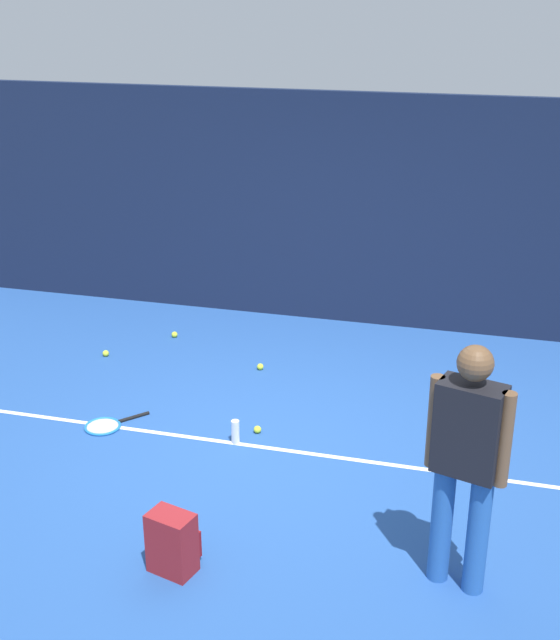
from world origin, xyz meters
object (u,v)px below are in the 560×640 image
(tennis_racket, at_px, (106,425))
(tennis_ball_far_left, at_px, (260,367))
(tennis_ball_by_fence, at_px, (257,429))
(water_bottle, at_px, (235,432))
(backpack, at_px, (173,543))
(tennis_ball_mid_court, at_px, (106,353))
(tennis_ball_near_player, at_px, (175,335))
(tennis_player, at_px, (467,455))

(tennis_racket, bearing_deg, tennis_ball_far_left, -172.87)
(tennis_ball_by_fence, distance_m, water_bottle, 0.26)
(backpack, distance_m, tennis_ball_mid_court, 3.63)
(tennis_racket, height_order, water_bottle, water_bottle)
(tennis_ball_near_player, bearing_deg, water_bottle, -56.15)
(tennis_ball_by_fence, height_order, water_bottle, water_bottle)
(water_bottle, bearing_deg, backpack, -86.34)
(tennis_racket, height_order, backpack, backpack)
(tennis_ball_mid_court, bearing_deg, tennis_racket, -64.30)
(backpack, height_order, tennis_ball_mid_court, backpack)
(backpack, height_order, tennis_ball_by_fence, backpack)
(tennis_ball_by_fence, bearing_deg, tennis_ball_near_player, 129.48)
(backpack, distance_m, tennis_ball_by_fence, 1.91)
(tennis_player, xyz_separation_m, tennis_racket, (-3.14, 1.32, -0.95))
(backpack, xyz_separation_m, tennis_ball_mid_court, (-1.97, 3.04, -0.18))
(tennis_ball_far_left, bearing_deg, tennis_ball_near_player, 154.07)
(tennis_ball_mid_court, bearing_deg, backpack, -57.01)
(tennis_ball_near_player, xyz_separation_m, tennis_ball_by_fence, (1.49, -1.80, 0.00))
(tennis_racket, xyz_separation_m, tennis_ball_far_left, (1.00, 1.48, 0.02))
(tennis_player, height_order, water_bottle, tennis_player)
(tennis_racket, relative_size, backpack, 1.31)
(tennis_ball_far_left, distance_m, water_bottle, 1.47)
(tennis_player, distance_m, tennis_ball_far_left, 3.65)
(tennis_ball_near_player, bearing_deg, tennis_ball_by_fence, -50.52)
(tennis_ball_near_player, relative_size, water_bottle, 0.31)
(tennis_player, xyz_separation_m, tennis_ball_mid_court, (-3.80, 2.70, -0.93))
(backpack, distance_m, tennis_ball_near_player, 3.98)
(tennis_ball_by_fence, relative_size, tennis_ball_far_left, 1.00)
(tennis_player, relative_size, tennis_ball_far_left, 25.76)
(tennis_ball_near_player, xyz_separation_m, water_bottle, (1.35, -2.02, 0.07))
(tennis_racket, relative_size, tennis_ball_mid_court, 8.76)
(tennis_ball_near_player, xyz_separation_m, tennis_ball_mid_court, (-0.51, -0.66, 0.00))
(water_bottle, bearing_deg, tennis_racket, -178.71)
(tennis_player, distance_m, tennis_ball_by_fence, 2.56)
(backpack, bearing_deg, tennis_racket, -36.48)
(tennis_racket, bearing_deg, backpack, 79.40)
(tennis_ball_mid_court, xyz_separation_m, tennis_ball_far_left, (1.67, 0.10, 0.00))
(tennis_player, bearing_deg, tennis_ball_mid_court, -19.39)
(tennis_player, relative_size, tennis_ball_near_player, 25.76)
(tennis_racket, bearing_deg, tennis_ball_near_player, -134.64)
(backpack, bearing_deg, tennis_ball_by_fence, -75.52)
(tennis_player, height_order, tennis_ball_by_fence, tennis_player)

